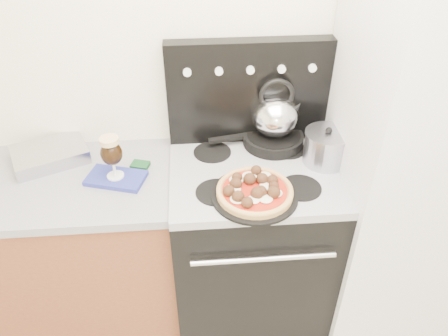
{
  "coord_description": "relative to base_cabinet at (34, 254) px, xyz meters",
  "views": [
    {
      "loc": [
        -0.19,
        -0.39,
        2.1
      ],
      "look_at": [
        -0.07,
        1.05,
        1.03
      ],
      "focal_mm": 35.0,
      "sensor_mm": 36.0,
      "label": 1
    }
  ],
  "objects": [
    {
      "name": "room_shell",
      "position": [
        1.02,
        -0.91,
        0.82
      ],
      "size": [
        3.52,
        3.01,
        2.52
      ],
      "color": "beige",
      "rests_on": "ground"
    },
    {
      "name": "base_cabinet",
      "position": [
        0.0,
        0.0,
        0.0
      ],
      "size": [
        1.45,
        0.6,
        0.86
      ],
      "primitive_type": "cube",
      "color": "brown",
      "rests_on": "ground"
    },
    {
      "name": "countertop",
      "position": [
        0.0,
        0.0,
        0.45
      ],
      "size": [
        1.48,
        0.63,
        0.04
      ],
      "primitive_type": "cube",
      "color": "#94949B",
      "rests_on": "base_cabinet"
    },
    {
      "name": "stove_body",
      "position": [
        1.1,
        -0.02,
        0.01
      ],
      "size": [
        0.76,
        0.65,
        0.88
      ],
      "primitive_type": "cube",
      "color": "black",
      "rests_on": "ground"
    },
    {
      "name": "cooktop",
      "position": [
        1.1,
        -0.02,
        0.47
      ],
      "size": [
        0.76,
        0.65,
        0.04
      ],
      "primitive_type": "cube",
      "color": "#ADADB2",
      "rests_on": "stove_body"
    },
    {
      "name": "backguard",
      "position": [
        1.1,
        0.25,
        0.74
      ],
      "size": [
        0.76,
        0.08,
        0.5
      ],
      "primitive_type": "cube",
      "color": "black",
      "rests_on": "cooktop"
    },
    {
      "name": "fridge",
      "position": [
        1.8,
        -0.05,
        0.52
      ],
      "size": [
        0.64,
        0.68,
        1.9
      ],
      "primitive_type": "cube",
      "color": "silver",
      "rests_on": "ground"
    },
    {
      "name": "foil_sheet",
      "position": [
        0.16,
        0.16,
        0.5
      ],
      "size": [
        0.4,
        0.35,
        0.07
      ],
      "primitive_type": "cube",
      "rotation": [
        0.0,
        0.0,
        0.42
      ],
      "color": "silver",
      "rests_on": "countertop"
    },
    {
      "name": "oven_mitt",
      "position": [
        0.49,
        -0.03,
        0.48
      ],
      "size": [
        0.28,
        0.21,
        0.02
      ],
      "primitive_type": "cube",
      "rotation": [
        0.0,
        0.0,
        -0.3
      ],
      "color": "#2A3295",
      "rests_on": "countertop"
    },
    {
      "name": "beer_glass",
      "position": [
        0.49,
        -0.03,
        0.59
      ],
      "size": [
        0.11,
        0.11,
        0.2
      ],
      "primitive_type": null,
      "rotation": [
        0.0,
        0.0,
        -0.18
      ],
      "color": "black",
      "rests_on": "oven_mitt"
    },
    {
      "name": "pizza_pan",
      "position": [
        1.08,
        -0.21,
        0.5
      ],
      "size": [
        0.41,
        0.41,
        0.01
      ],
      "primitive_type": "cylinder",
      "rotation": [
        0.0,
        0.0,
        -0.14
      ],
      "color": "black",
      "rests_on": "cooktop"
    },
    {
      "name": "pizza",
      "position": [
        1.08,
        -0.21,
        0.52
      ],
      "size": [
        0.39,
        0.39,
        0.05
      ],
      "primitive_type": null,
      "rotation": [
        0.0,
        0.0,
        -0.24
      ],
      "color": "#E9A249",
      "rests_on": "pizza_pan"
    },
    {
      "name": "skillet",
      "position": [
        1.23,
        0.18,
        0.52
      ],
      "size": [
        0.34,
        0.34,
        0.05
      ],
      "primitive_type": "cylinder",
      "rotation": [
        0.0,
        0.0,
        0.19
      ],
      "color": "black",
      "rests_on": "cooktop"
    },
    {
      "name": "tea_kettle",
      "position": [
        1.23,
        0.18,
        0.66
      ],
      "size": [
        0.27,
        0.27,
        0.24
      ],
      "primitive_type": null,
      "rotation": [
        0.0,
        0.0,
        0.26
      ],
      "color": "silver",
      "rests_on": "skillet"
    },
    {
      "name": "stock_pot",
      "position": [
        1.44,
        0.01,
        0.56
      ],
      "size": [
        0.25,
        0.25,
        0.15
      ],
      "primitive_type": "cylinder",
      "rotation": [
        0.0,
        0.0,
        -0.27
      ],
      "color": "#A9A9B9",
      "rests_on": "cooktop"
    }
  ]
}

